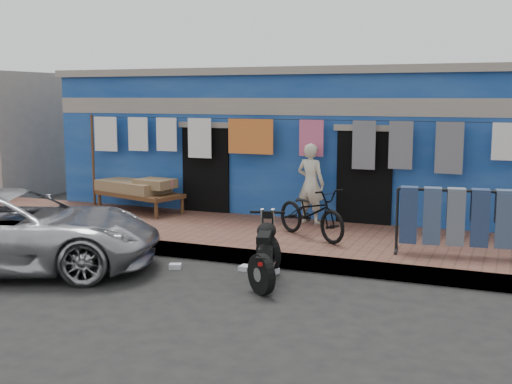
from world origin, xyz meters
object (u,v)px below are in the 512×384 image
motorcycle (265,249)px  jeans_rack (467,221)px  seated_person (311,184)px  bicycle (311,207)px  charpoy (140,195)px  car (12,229)px

motorcycle → jeans_rack: (2.73, 1.84, 0.30)m
seated_person → motorcycle: size_ratio=0.97×
bicycle → seated_person: bearing=51.3°
charpoy → jeans_rack: size_ratio=0.98×
seated_person → bicycle: 1.35m
jeans_rack → seated_person: bearing=153.8°
car → jeans_rack: 7.25m
car → motorcycle: 4.08m
car → bicycle: bearing=-77.8°
charpoy → jeans_rack: 7.12m
bicycle → charpoy: bearing=108.1°
motorcycle → jeans_rack: size_ratio=0.70×
motorcycle → charpoy: motorcycle is taller
car → seated_person: (3.62, 4.27, 0.38)m
charpoy → seated_person: bearing=1.6°
bicycle → motorcycle: (-0.06, -2.09, -0.31)m
motorcycle → charpoy: size_ratio=0.71×
bicycle → jeans_rack: bearing=-62.4°
seated_person → bicycle: bearing=120.3°
car → charpoy: car is taller
charpoy → car: bearing=-86.2°
motorcycle → charpoy: bearing=126.0°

